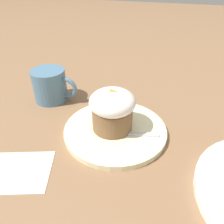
# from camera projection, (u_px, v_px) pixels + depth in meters

# --- Properties ---
(ground_plane) EXTENTS (4.00, 4.00, 0.00)m
(ground_plane) POSITION_uv_depth(u_px,v_px,m) (115.00, 132.00, 0.49)
(ground_plane) COLOR #846042
(dessert_plate) EXTENTS (0.22, 0.22, 0.01)m
(dessert_plate) POSITION_uv_depth(u_px,v_px,m) (115.00, 130.00, 0.48)
(dessert_plate) COLOR beige
(dessert_plate) RESTS_ON ground_plane
(carrot_cake) EXTENTS (0.10, 0.10, 0.09)m
(carrot_cake) POSITION_uv_depth(u_px,v_px,m) (112.00, 110.00, 0.45)
(carrot_cake) COLOR brown
(carrot_cake) RESTS_ON dessert_plate
(spoon) EXTENTS (0.12, 0.04, 0.01)m
(spoon) POSITION_uv_depth(u_px,v_px,m) (121.00, 132.00, 0.46)
(spoon) COLOR silver
(spoon) RESTS_ON dessert_plate
(coffee_cup) EXTENTS (0.12, 0.09, 0.09)m
(coffee_cup) POSITION_uv_depth(u_px,v_px,m) (51.00, 85.00, 0.58)
(coffee_cup) COLOR teal
(coffee_cup) RESTS_ON ground_plane
(paper_napkin) EXTENTS (0.14, 0.13, 0.00)m
(paper_napkin) POSITION_uv_depth(u_px,v_px,m) (19.00, 171.00, 0.39)
(paper_napkin) COLOR white
(paper_napkin) RESTS_ON ground_plane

